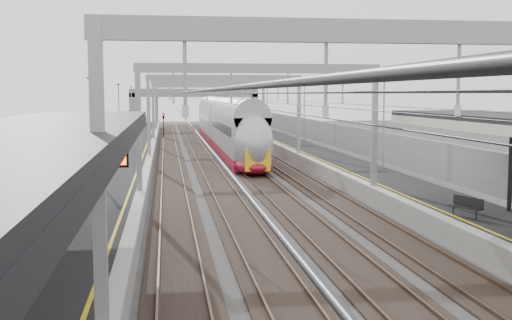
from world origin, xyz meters
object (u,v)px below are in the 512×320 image
object	(u,v)px
bench	(466,205)
signal_green	(164,121)
overbridge	(194,98)
train	(226,129)

from	to	relation	value
bench	signal_green	xyz separation A→B (m)	(-12.47, 62.64, 0.92)
signal_green	overbridge	bearing A→B (deg)	77.93
train	bench	xyz separation A→B (m)	(5.77, -44.40, -0.73)
train	signal_green	bearing A→B (deg)	110.17
overbridge	bench	size ratio (longest dim) A/B	13.48
bench	signal_green	size ratio (longest dim) A/B	0.47
train	signal_green	world-z (taller)	train
bench	signal_green	world-z (taller)	signal_green
overbridge	signal_green	world-z (taller)	overbridge
bench	overbridge	bearing A→B (deg)	94.78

